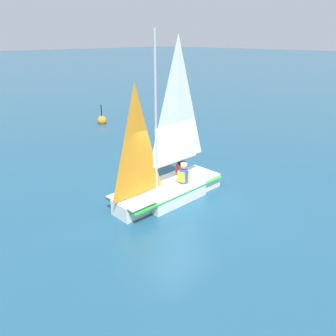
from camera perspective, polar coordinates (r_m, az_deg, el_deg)
ground_plane at (r=11.01m, az=0.00°, el=-5.22°), size 260.00×260.00×0.00m
sailboat_main at (r=10.71m, az=0.04°, el=-1.80°), size 4.12×1.55×5.24m
sailor_helm at (r=10.91m, az=2.73°, el=-1.83°), size 0.35×0.31×1.16m
sailor_crew at (r=11.51m, az=2.38°, el=-0.58°), size 0.35×0.31×1.16m
buoy_marker at (r=20.89m, az=-11.41°, el=8.16°), size 0.57×0.57×1.26m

